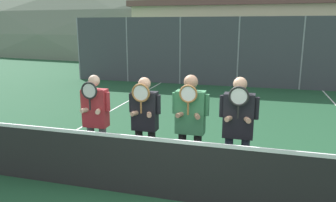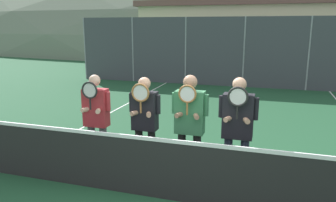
{
  "view_description": "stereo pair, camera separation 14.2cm",
  "coord_description": "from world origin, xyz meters",
  "px_view_note": "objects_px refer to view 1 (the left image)",
  "views": [
    {
      "loc": [
        0.93,
        -4.3,
        2.55
      ],
      "look_at": [
        -0.53,
        0.88,
        1.31
      ],
      "focal_mm": 35.0,
      "sensor_mm": 36.0,
      "label": 1
    },
    {
      "loc": [
        1.06,
        -4.26,
        2.55
      ],
      "look_at": [
        -0.53,
        0.88,
        1.31
      ],
      "focal_mm": 35.0,
      "sensor_mm": 36.0,
      "label": 2
    }
  ],
  "objects_px": {
    "player_rightmost": "(238,125)",
    "car_far_left": "(184,57)",
    "player_center_left": "(145,119)",
    "player_center_right": "(190,120)",
    "car_left_of_center": "(297,60)",
    "player_leftmost": "(96,116)"
  },
  "relations": [
    {
      "from": "player_leftmost",
      "to": "player_center_left",
      "type": "xyz_separation_m",
      "value": [
        0.88,
        0.07,
        0.0
      ]
    },
    {
      "from": "player_center_left",
      "to": "player_rightmost",
      "type": "relative_size",
      "value": 0.96
    },
    {
      "from": "player_leftmost",
      "to": "player_center_left",
      "type": "height_order",
      "value": "player_leftmost"
    },
    {
      "from": "player_leftmost",
      "to": "car_far_left",
      "type": "xyz_separation_m",
      "value": [
        -1.23,
        12.17,
        -0.08
      ]
    },
    {
      "from": "player_center_left",
      "to": "player_center_right",
      "type": "height_order",
      "value": "player_center_right"
    },
    {
      "from": "player_center_left",
      "to": "car_far_left",
      "type": "bearing_deg",
      "value": 99.91
    },
    {
      "from": "player_rightmost",
      "to": "car_far_left",
      "type": "bearing_deg",
      "value": 106.73
    },
    {
      "from": "player_leftmost",
      "to": "car_left_of_center",
      "type": "height_order",
      "value": "car_left_of_center"
    },
    {
      "from": "player_center_left",
      "to": "player_center_right",
      "type": "relative_size",
      "value": 0.95
    },
    {
      "from": "player_center_left",
      "to": "car_left_of_center",
      "type": "distance_m",
      "value": 12.53
    },
    {
      "from": "player_center_left",
      "to": "car_left_of_center",
      "type": "xyz_separation_m",
      "value": [
        3.52,
        12.03,
        -0.1
      ]
    },
    {
      "from": "player_rightmost",
      "to": "car_far_left",
      "type": "height_order",
      "value": "car_far_left"
    },
    {
      "from": "player_center_right",
      "to": "player_rightmost",
      "type": "relative_size",
      "value": 1.0
    },
    {
      "from": "player_center_right",
      "to": "car_far_left",
      "type": "relative_size",
      "value": 0.38
    },
    {
      "from": "player_rightmost",
      "to": "car_left_of_center",
      "type": "bearing_deg",
      "value": 80.74
    },
    {
      "from": "player_center_left",
      "to": "car_left_of_center",
      "type": "bearing_deg",
      "value": 73.69
    },
    {
      "from": "player_leftmost",
      "to": "car_far_left",
      "type": "relative_size",
      "value": 0.36
    },
    {
      "from": "player_rightmost",
      "to": "player_center_left",
      "type": "bearing_deg",
      "value": 177.24
    },
    {
      "from": "player_leftmost",
      "to": "car_far_left",
      "type": "distance_m",
      "value": 12.24
    },
    {
      "from": "player_leftmost",
      "to": "car_left_of_center",
      "type": "relative_size",
      "value": 0.37
    },
    {
      "from": "car_left_of_center",
      "to": "player_center_right",
      "type": "bearing_deg",
      "value": -102.68
    },
    {
      "from": "player_center_right",
      "to": "car_far_left",
      "type": "bearing_deg",
      "value": 103.43
    }
  ]
}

